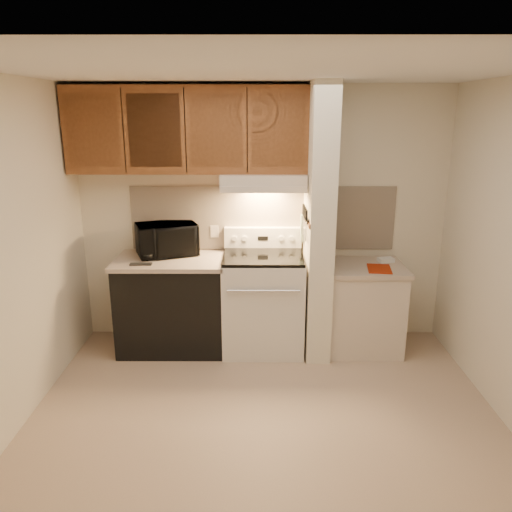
{
  "coord_description": "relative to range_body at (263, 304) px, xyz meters",
  "views": [
    {
      "loc": [
        -0.05,
        -3.35,
        2.25
      ],
      "look_at": [
        -0.07,
        0.75,
        1.06
      ],
      "focal_mm": 35.0,
      "sensor_mm": 36.0,
      "label": 1
    }
  ],
  "objects": [
    {
      "name": "knife_handle_b",
      "position": [
        0.38,
        -0.14,
        0.91
      ],
      "size": [
        0.02,
        0.02,
        0.1
      ],
      "primitive_type": "cylinder",
      "color": "black",
      "rests_on": "knife_strip"
    },
    {
      "name": "cooktop",
      "position": [
        0.0,
        0.0,
        0.48
      ],
      "size": [
        0.74,
        0.64,
        0.03
      ],
      "primitive_type": "cube",
      "color": "black",
      "rests_on": "range_body"
    },
    {
      "name": "knife_blade_c",
      "position": [
        0.38,
        -0.06,
        0.74
      ],
      "size": [
        0.01,
        0.04,
        0.2
      ],
      "primitive_type": "cube",
      "color": "silver",
      "rests_on": "knife_strip"
    },
    {
      "name": "partition_pillar",
      "position": [
        0.51,
        -0.01,
        0.79
      ],
      "size": [
        0.22,
        0.7,
        2.5
      ],
      "primitive_type": "cube",
      "color": "#EFE6CE",
      "rests_on": "floor"
    },
    {
      "name": "range_knob_left_outer",
      "position": [
        -0.28,
        0.24,
        0.59
      ],
      "size": [
        0.05,
        0.02,
        0.05
      ],
      "primitive_type": "cylinder",
      "rotation": [
        1.57,
        0.0,
        0.0
      ],
      "color": "silver",
      "rests_on": "range_backguard"
    },
    {
      "name": "cab_gap_c",
      "position": [
        -0.14,
        0.01,
        1.62
      ],
      "size": [
        0.01,
        0.01,
        0.73
      ],
      "primitive_type": "cube",
      "color": "black",
      "rests_on": "upper_cabinets"
    },
    {
      "name": "cab_door_a",
      "position": [
        -1.51,
        0.01,
        1.62
      ],
      "size": [
        0.46,
        0.01,
        0.63
      ],
      "primitive_type": "cube",
      "color": "brown",
      "rests_on": "upper_cabinets"
    },
    {
      "name": "hood_lip",
      "position": [
        0.0,
        -0.08,
        1.12
      ],
      "size": [
        0.78,
        0.04,
        0.06
      ],
      "primitive_type": "cube",
      "color": "beige",
      "rests_on": "range_hood"
    },
    {
      "name": "wall_back",
      "position": [
        0.0,
        0.34,
        0.79
      ],
      "size": [
        3.6,
        2.5,
        0.02
      ],
      "primitive_type": "cube",
      "rotation": [
        1.57,
        0.0,
        0.0
      ],
      "color": "beige",
      "rests_on": "floor"
    },
    {
      "name": "knife_blade_a",
      "position": [
        0.38,
        -0.22,
        0.76
      ],
      "size": [
        0.01,
        0.03,
        0.16
      ],
      "primitive_type": "cube",
      "color": "silver",
      "rests_on": "knife_strip"
    },
    {
      "name": "upper_cabinets",
      "position": [
        -0.69,
        0.17,
        1.62
      ],
      "size": [
        2.18,
        0.33,
        0.77
      ],
      "primitive_type": "cube",
      "color": "brown",
      "rests_on": "wall_back"
    },
    {
      "name": "teal_jar",
      "position": [
        -0.83,
        0.22,
        0.5
      ],
      "size": [
        0.11,
        0.11,
        0.1
      ],
      "primitive_type": "cylinder",
      "rotation": [
        0.0,
        0.0,
        -0.27
      ],
      "color": "#25645D",
      "rests_on": "left_countertop"
    },
    {
      "name": "cab_door_c",
      "position": [
        -0.42,
        0.01,
        1.62
      ],
      "size": [
        0.46,
        0.01,
        0.63
      ],
      "primitive_type": "cube",
      "color": "brown",
      "rests_on": "upper_cabinets"
    },
    {
      "name": "range_hood",
      "position": [
        0.0,
        0.12,
        1.17
      ],
      "size": [
        0.78,
        0.44,
        0.15
      ],
      "primitive_type": "cube",
      "color": "beige",
      "rests_on": "upper_cabinets"
    },
    {
      "name": "pillar_trim",
      "position": [
        0.39,
        -0.01,
        0.84
      ],
      "size": [
        0.01,
        0.7,
        0.04
      ],
      "primitive_type": "cube",
      "color": "brown",
      "rests_on": "partition_pillar"
    },
    {
      "name": "range_backguard",
      "position": [
        0.0,
        0.28,
        0.59
      ],
      "size": [
        0.76,
        0.08,
        0.2
      ],
      "primitive_type": "cube",
      "color": "silver",
      "rests_on": "range_body"
    },
    {
      "name": "backsplash",
      "position": [
        0.0,
        0.33,
        0.78
      ],
      "size": [
        2.6,
        0.02,
        0.63
      ],
      "primitive_type": "cube",
      "color": "#FFE8CE",
      "rests_on": "wall_back"
    },
    {
      "name": "cab_door_b",
      "position": [
        -0.96,
        0.01,
        1.62
      ],
      "size": [
        0.46,
        0.01,
        0.63
      ],
      "primitive_type": "cube",
      "color": "brown",
      "rests_on": "upper_cabinets"
    },
    {
      "name": "cab_gap_a",
      "position": [
        -1.23,
        0.01,
        1.62
      ],
      "size": [
        0.01,
        0.01,
        0.73
      ],
      "primitive_type": "cube",
      "color": "black",
      "rests_on": "upper_cabinets"
    },
    {
      "name": "range_knob_right_outer",
      "position": [
        0.28,
        0.24,
        0.59
      ],
      "size": [
        0.05,
        0.02,
        0.05
      ],
      "primitive_type": "cylinder",
      "rotation": [
        1.57,
        0.0,
        0.0
      ],
      "color": "silver",
      "rests_on": "range_backguard"
    },
    {
      "name": "oven_handle",
      "position": [
        0.0,
        -0.35,
        0.26
      ],
      "size": [
        0.65,
        0.02,
        0.02
      ],
      "primitive_type": "cylinder",
      "rotation": [
        0.0,
        1.57,
        0.0
      ],
      "color": "silver",
      "rests_on": "range_body"
    },
    {
      "name": "right_cab_base",
      "position": [
        0.97,
        -0.01,
        -0.06
      ],
      "size": [
        0.7,
        0.6,
        0.81
      ],
      "primitive_type": "cube",
      "color": "beige",
      "rests_on": "floor"
    },
    {
      "name": "range_display",
      "position": [
        0.0,
        0.24,
        0.59
      ],
      "size": [
        0.1,
        0.01,
        0.04
      ],
      "primitive_type": "cube",
      "color": "black",
      "rests_on": "range_backguard"
    },
    {
      "name": "range_knob_right_inner",
      "position": [
        0.18,
        0.24,
        0.59
      ],
      "size": [
        0.05,
        0.02,
        0.05
      ],
      "primitive_type": "cylinder",
      "rotation": [
        1.57,
        0.0,
        0.0
      ],
      "color": "silver",
      "rests_on": "range_backguard"
    },
    {
      "name": "cab_door_d",
      "position": [
        0.13,
        0.01,
        1.62
      ],
      "size": [
        0.46,
        0.01,
        0.63
      ],
      "primitive_type": "cube",
      "color": "brown",
      "rests_on": "upper_cabinets"
    },
    {
      "name": "outlet",
      "position": [
        -0.48,
        0.32,
        0.64
      ],
      "size": [
        0.08,
        0.01,
        0.12
      ],
      "primitive_type": "cube",
      "color": "beige",
      "rests_on": "backsplash"
    },
    {
      "name": "knife_strip",
      "position": [
        0.39,
        -0.06,
        0.86
      ],
      "size": [
        0.02,
        0.42,
        0.04
      ],
      "primitive_type": "cube",
      "color": "black",
      "rests_on": "partition_pillar"
    },
    {
      "name": "knife_handle_a",
      "position": [
        0.38,
        -0.23,
        0.91
      ],
      "size": [
        0.02,
        0.02,
        0.1
      ],
      "primitive_type": "cylinder",
      "color": "black",
      "rests_on": "knife_strip"
    },
    {
      "name": "knife_handle_e",
      "position": [
        0.38,
        0.09,
        0.91
      ],
      "size": [
        0.02,
        0.02,
        0.1
      ],
      "primitive_type": "cylinder",
      "color": "black",
      "rests_on": "knife_strip"
    },
    {
      "name": "wall_left",
      "position": [
        -1.8,
        -1.16,
        0.79
      ],
      "size": [
        0.02,
        3.0,
        2.5
      ],
      "primitive_type": "cube",
      "color": "beige",
      "rests_on": "floor"
    },
    {
      "name": "oven_mitt",
      "position": [
        0.38,
        0.17,
        0.71
      ],
      "size": [
        0.03,
        0.11,
        0.25
      ],
      "primitive_type": "cube",
      "color": "gray",
      "rests_on": "partition_pillar"
    },
    {
      "name": "knife_blade_b",
      "position": [
        0.38,
        -0.12,
        0.75
      ],
      "size": [
        0.01,
        0.04,
        0.18
      ],
      "primitive_type": "cube",
      "color": "silver",
      "rests_on": "knife_strip"
    },
    {
      "name": "cab_gap_b",
      "position": [
        -0.69,
        0.01,
        1.62
      ],
      "size": [
        0.01,
        0.01,
        0.73
      ],
      "primitive_type": "cube",
      "color": "black",
      "rests_on": "upper_cabinets"
    },
    {
      "name": "range_knob_left_inner",
      "position": [
        -0.18,
        0.24,
        0.59
      ],
      "size": [
        0.05,
        0.02,
        0.05
      ],
      "primitive_type": "cylinder",
      "rotation": [
        1.57,
        0.0,
        0.0
      ],
      "color": "silver",
      "rests_on": "range_backguard"
    },
    {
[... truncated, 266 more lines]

